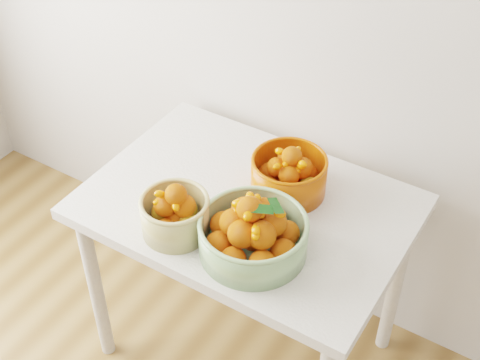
% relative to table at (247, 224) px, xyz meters
% --- Properties ---
extents(table, '(1.00, 0.70, 0.75)m').
position_rel_table_xyz_m(table, '(0.00, 0.00, 0.00)').
color(table, silver).
rests_on(table, ground).
extents(bowl_cream, '(0.21, 0.21, 0.18)m').
position_rel_table_xyz_m(bowl_cream, '(-0.11, -0.22, 0.16)').
color(bowl_cream, tan).
rests_on(bowl_cream, table).
extents(bowl_green, '(0.36, 0.36, 0.20)m').
position_rel_table_xyz_m(bowl_green, '(0.12, -0.17, 0.17)').
color(bowl_green, '#88AF78').
rests_on(bowl_green, table).
extents(bowl_orange, '(0.25, 0.25, 0.17)m').
position_rel_table_xyz_m(bowl_orange, '(0.08, 0.12, 0.16)').
color(bowl_orange, '#C43F07').
rests_on(bowl_orange, table).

